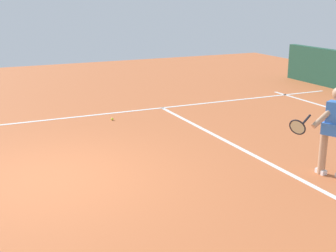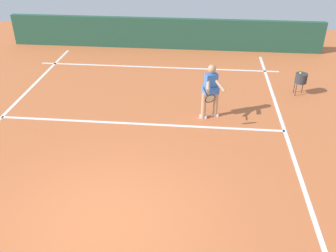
# 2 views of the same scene
# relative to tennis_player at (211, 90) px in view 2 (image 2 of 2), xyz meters

# --- Properties ---
(ground_plane) EXTENTS (27.17, 27.17, 0.00)m
(ground_plane) POSITION_rel_tennis_player_xyz_m (1.91, 4.31, -0.85)
(ground_plane) COLOR #C66638
(court_back_wall) EXTENTS (12.80, 0.24, 1.25)m
(court_back_wall) POSITION_rel_tennis_player_xyz_m (1.91, -5.84, -0.22)
(court_back_wall) COLOR #23513D
(court_back_wall) RESTS_ON ground
(baseline_marking) EXTENTS (8.80, 0.10, 0.01)m
(baseline_marking) POSITION_rel_tennis_player_xyz_m (1.91, -3.64, -0.84)
(baseline_marking) COLOR white
(baseline_marking) RESTS_ON ground
(service_line_marking) EXTENTS (7.80, 0.10, 0.01)m
(service_line_marking) POSITION_rel_tennis_player_xyz_m (1.91, 0.55, -0.84)
(service_line_marking) COLOR white
(service_line_marking) RESTS_ON ground
(sideline_left_marking) EXTENTS (0.10, 18.90, 0.01)m
(sideline_left_marking) POSITION_rel_tennis_player_xyz_m (-1.99, 4.31, -0.84)
(sideline_left_marking) COLOR white
(sideline_left_marking) RESTS_ON ground
(tennis_player) EXTENTS (0.67, 1.12, 1.55)m
(tennis_player) POSITION_rel_tennis_player_xyz_m (0.00, 0.00, 0.00)
(tennis_player) COLOR tan
(tennis_player) RESTS_ON ground
(ball_hopper) EXTENTS (0.36, 0.36, 0.74)m
(ball_hopper) POSITION_rel_tennis_player_xyz_m (-2.79, -1.79, -0.30)
(ball_hopper) COLOR #333338
(ball_hopper) RESTS_ON ground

